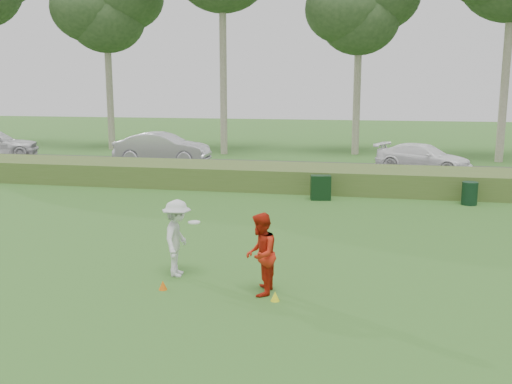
% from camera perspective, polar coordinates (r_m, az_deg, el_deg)
% --- Properties ---
extents(ground, '(120.00, 120.00, 0.00)m').
position_cam_1_polar(ground, '(12.38, -3.84, -9.30)').
color(ground, '#2A5F1F').
rests_on(ground, ground).
extents(reed_strip, '(80.00, 3.00, 0.90)m').
position_cam_1_polar(reed_strip, '(23.71, 3.96, 1.48)').
color(reed_strip, '#425E25').
rests_on(reed_strip, ground).
extents(park_road, '(80.00, 6.00, 0.06)m').
position_cam_1_polar(park_road, '(28.68, 5.32, 2.20)').
color(park_road, '#2D2D2D').
rests_on(park_road, ground).
extents(tree_2, '(6.50, 6.50, 12.00)m').
position_cam_1_polar(tree_2, '(39.45, -14.79, 17.23)').
color(tree_2, gray).
rests_on(tree_2, ground).
extents(tree_4, '(6.24, 6.24, 11.50)m').
position_cam_1_polar(tree_4, '(35.98, 10.32, 17.46)').
color(tree_4, gray).
rests_on(tree_4, ground).
extents(player_white, '(0.91, 1.18, 1.73)m').
position_cam_1_polar(player_white, '(12.84, -7.88, -4.59)').
color(player_white, silver).
rests_on(player_white, ground).
extents(player_red, '(0.66, 0.84, 1.69)m').
position_cam_1_polar(player_red, '(11.61, 0.46, -6.24)').
color(player_red, red).
rests_on(player_red, ground).
extents(cone_orange, '(0.18, 0.18, 0.20)m').
position_cam_1_polar(cone_orange, '(12.23, -9.30, -9.18)').
color(cone_orange, '#DE5F0B').
rests_on(cone_orange, ground).
extents(cone_yellow, '(0.18, 0.18, 0.20)m').
position_cam_1_polar(cone_yellow, '(11.49, 1.92, -10.38)').
color(cone_yellow, yellow).
rests_on(cone_yellow, ground).
extents(utility_cabinet, '(0.81, 0.59, 0.92)m').
position_cam_1_polar(utility_cabinet, '(21.36, 6.48, 0.44)').
color(utility_cabinet, black).
rests_on(utility_cabinet, ground).
extents(trash_bin, '(0.64, 0.64, 0.83)m').
position_cam_1_polar(trash_bin, '(21.73, 20.58, -0.13)').
color(trash_bin, black).
rests_on(trash_bin, ground).
extents(car_mid, '(5.10, 1.98, 1.66)m').
position_cam_1_polar(car_mid, '(31.05, -9.33, 4.35)').
color(car_mid, silver).
rests_on(car_mid, park_road).
extents(car_right, '(4.98, 3.54, 1.34)m').
position_cam_1_polar(car_right, '(28.99, 16.38, 3.30)').
color(car_right, white).
rests_on(car_right, park_road).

